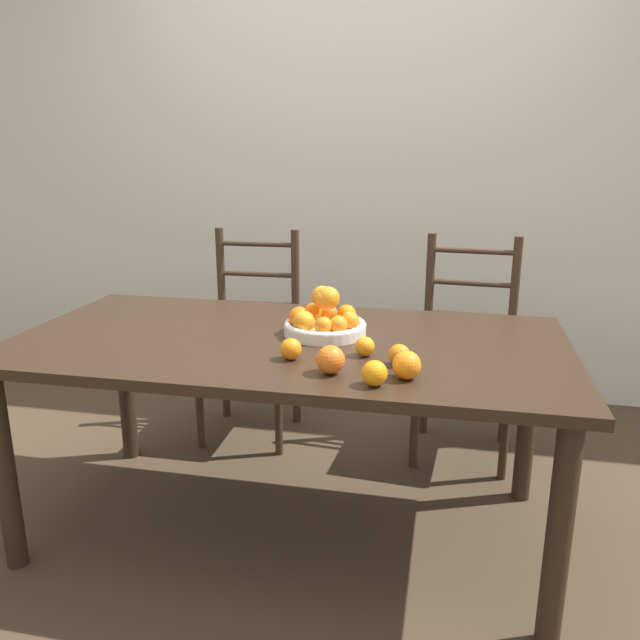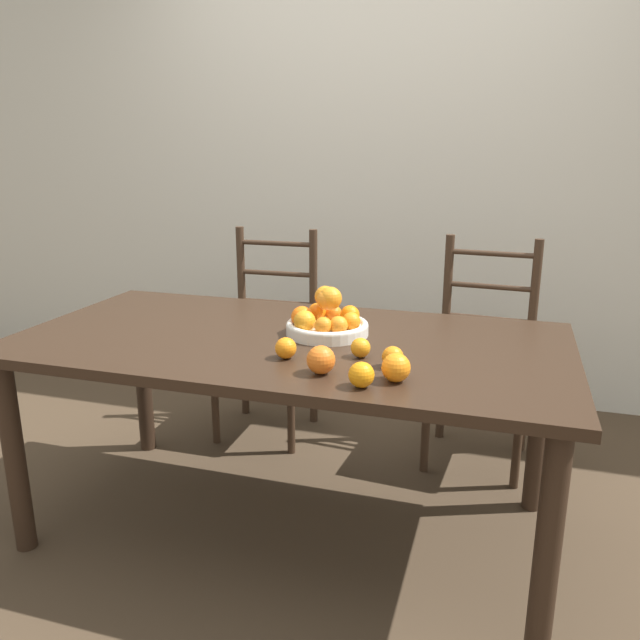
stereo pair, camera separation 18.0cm
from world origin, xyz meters
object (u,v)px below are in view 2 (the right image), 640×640
Objects in this scene: orange_loose_4 at (396,368)px; orange_loose_2 at (361,375)px; orange_loose_0 at (286,348)px; orange_loose_1 at (321,360)px; orange_loose_5 at (393,357)px; orange_loose_3 at (361,348)px; fruit_bowl at (326,321)px; chair_left at (268,338)px; chair_right at (482,358)px.

orange_loose_2 is at bearing -139.40° from orange_loose_4.
orange_loose_0 is at bearing 165.31° from orange_loose_4.
orange_loose_5 is (0.19, 0.11, -0.01)m from orange_loose_1.
orange_loose_1 is 0.22m from orange_loose_5.
orange_loose_4 is at bearing -50.50° from orange_loose_3.
fruit_bowl is at bearing 136.80° from orange_loose_5.
orange_loose_0 is at bearing -177.28° from orange_loose_5.
chair_left reaches higher than orange_loose_5.
orange_loose_5 is at bearing -43.20° from fruit_bowl.
chair_left and chair_right have the same top height.
orange_loose_5 is 1.28m from chair_left.
fruit_bowl is at bearing -122.09° from chair_right.
orange_loose_1 reaches higher than orange_loose_0.
orange_loose_5 is at bearing -29.00° from orange_loose_3.
chair_right reaches higher than orange_loose_5.
orange_loose_2 is at bearing -26.73° from orange_loose_1.
orange_loose_3 is at bearing -54.07° from chair_left.
orange_loose_1 is at bearing 153.27° from orange_loose_2.
orange_loose_4 is (0.31, -0.38, -0.01)m from fruit_bowl.
fruit_bowl is 3.51× the size of orange_loose_4.
chair_right is (0.51, 0.69, -0.32)m from fruit_bowl.
orange_loose_3 is at bearing 66.69° from orange_loose_1.
chair_right reaches higher than orange_loose_4.
chair_right is at bearing 53.67° from fruit_bowl.
chair_right reaches higher than fruit_bowl.
orange_loose_2 reaches higher than orange_loose_3.
orange_loose_4 is 0.08× the size of chair_left.
orange_loose_0 is at bearing -160.27° from orange_loose_3.
orange_loose_3 is 0.76× the size of orange_loose_4.
orange_loose_1 is at bearing -179.53° from orange_loose_4.
orange_loose_2 is at bearing -106.16° from orange_loose_5.
orange_loose_5 is at bearing 30.78° from orange_loose_1.
orange_loose_2 is 1.39m from chair_left.
chair_left is (-0.79, 0.96, -0.30)m from orange_loose_5.
chair_left reaches higher than orange_loose_3.
chair_left is at bearing 122.71° from orange_loose_2.
orange_loose_5 is at bearing -98.98° from chair_right.
orange_loose_5 is (0.28, -0.27, -0.02)m from fruit_bowl.
orange_loose_5 is (0.33, 0.02, -0.00)m from orange_loose_0.
fruit_bowl is at bearing 129.76° from orange_loose_4.
orange_loose_4 is at bearing -53.62° from chair_left.
orange_loose_3 is 0.06× the size of chair_right.
orange_loose_0 is 0.80× the size of orange_loose_1.
fruit_bowl is 4.61× the size of orange_loose_3.
chair_right is at bearing 69.33° from orange_loose_3.
fruit_bowl is 0.91m from chair_left.
orange_loose_1 is at bearing -149.22° from orange_loose_5.
orange_loose_2 is 0.25m from orange_loose_3.
chair_right reaches higher than orange_loose_2.
orange_loose_0 is at bearing -99.46° from fruit_bowl.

